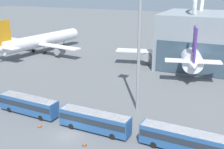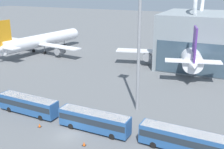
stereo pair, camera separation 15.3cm
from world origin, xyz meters
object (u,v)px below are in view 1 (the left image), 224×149
shuttle_bus_2 (28,104)px  floodlight_mast (140,12)px  shuttle_bus_4 (182,139)px  traffic_cone_1 (84,144)px  traffic_cone_2 (40,125)px  airliner_at_gate_far (188,49)px  shuttle_bus_3 (94,120)px  airliner_at_gate_near (39,41)px

shuttle_bus_2 → floodlight_mast: floodlight_mast is taller
shuttle_bus_2 → shuttle_bus_4: size_ratio=1.00×
traffic_cone_1 → traffic_cone_2: (-9.95, 1.97, 0.02)m
airliner_at_gate_far → shuttle_bus_3: (-7.22, -46.15, -3.20)m
shuttle_bus_3 → airliner_at_gate_near: bearing=138.0°
shuttle_bus_4 → shuttle_bus_3: bearing=-177.2°
shuttle_bus_2 → floodlight_mast: (18.20, 10.17, 16.88)m
traffic_cone_1 → floodlight_mast: bearing=78.9°
floodlight_mast → traffic_cone_2: size_ratio=47.57×
shuttle_bus_2 → shuttle_bus_4: 28.90m
airliner_at_gate_far → shuttle_bus_2: airliner_at_gate_far is taller
airliner_at_gate_far → traffic_cone_1: airliner_at_gate_far is taller
airliner_at_gate_near → floodlight_mast: (47.52, -30.93, 14.48)m
airliner_at_gate_far → shuttle_bus_3: airliner_at_gate_far is taller
shuttle_bus_3 → shuttle_bus_4: 14.44m
airliner_at_gate_far → traffic_cone_2: airliner_at_gate_far is taller
airliner_at_gate_near → floodlight_mast: floodlight_mast is taller
traffic_cone_2 → floodlight_mast: bearing=46.4°
traffic_cone_2 → traffic_cone_1: bearing=-11.2°
airliner_at_gate_near → traffic_cone_1: (44.45, -46.55, -4.07)m
airliner_at_gate_far → shuttle_bus_2: bearing=140.7°
traffic_cone_1 → shuttle_bus_4: bearing=18.9°
airliner_at_gate_far → shuttle_bus_2: 50.41m
airliner_at_gate_near → shuttle_bus_3: airliner_at_gate_near is taller
shuttle_bus_3 → traffic_cone_1: size_ratio=20.33×
shuttle_bus_4 → traffic_cone_1: shuttle_bus_4 is taller
airliner_at_gate_near → traffic_cone_2: (34.50, -44.58, -4.05)m
shuttle_bus_2 → traffic_cone_2: 6.46m
shuttle_bus_2 → traffic_cone_2: size_ratio=19.32×
shuttle_bus_4 → traffic_cone_2: 23.92m
airliner_at_gate_far → shuttle_bus_3: 46.82m
airliner_at_gate_near → shuttle_bus_4: 71.72m
shuttle_bus_2 → shuttle_bus_3: 14.46m
floodlight_mast → traffic_cone_2: bearing=-133.6°
shuttle_bus_3 → traffic_cone_1: bearing=-80.0°
floodlight_mast → traffic_cone_1: bearing=-101.1°
airliner_at_gate_near → floodlight_mast: 58.52m
shuttle_bus_2 → floodlight_mast: bearing=32.0°
airliner_at_gate_near → airliner_at_gate_far: airliner_at_gate_far is taller
shuttle_bus_3 → traffic_cone_1: 5.04m
airliner_at_gate_near → shuttle_bus_4: size_ratio=3.09×
floodlight_mast → traffic_cone_1: 24.44m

